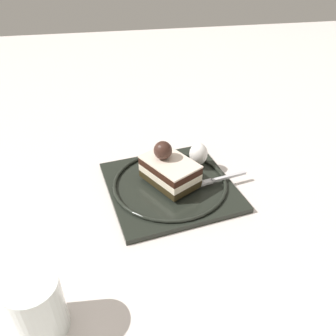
{
  "coord_description": "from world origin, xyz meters",
  "views": [
    {
      "loc": [
        -0.51,
        0.1,
        0.39
      ],
      "look_at": [
        -0.03,
        0.0,
        0.05
      ],
      "focal_mm": 36.6,
      "sensor_mm": 36.0,
      "label": 1
    }
  ],
  "objects": [
    {
      "name": "whipped_cream_dollop",
      "position": [
        0.02,
        -0.07,
        0.04
      ],
      "size": [
        0.04,
        0.04,
        0.04
      ],
      "primitive_type": "ellipsoid",
      "color": "white",
      "rests_on": "dessert_plate"
    },
    {
      "name": "ground_plane",
      "position": [
        0.0,
        0.0,
        0.0
      ],
      "size": [
        2.4,
        2.4,
        0.0
      ],
      "primitive_type": "plane",
      "color": "silver"
    },
    {
      "name": "dessert_plate",
      "position": [
        -0.03,
        0.0,
        0.01
      ],
      "size": [
        0.25,
        0.25,
        0.02
      ],
      "color": "black",
      "rests_on": "ground_plane"
    },
    {
      "name": "cake_slice",
      "position": [
        -0.02,
        0.0,
        0.04
      ],
      "size": [
        0.12,
        0.11,
        0.08
      ],
      "color": "#2F2613",
      "rests_on": "dessert_plate"
    },
    {
      "name": "fork",
      "position": [
        -0.04,
        -0.09,
        0.02
      ],
      "size": [
        0.03,
        0.11,
        0.0
      ],
      "color": "silver",
      "rests_on": "dessert_plate"
    },
    {
      "name": "drink_glass_near",
      "position": [
        -0.26,
        0.2,
        0.04
      ],
      "size": [
        0.06,
        0.06,
        0.08
      ],
      "color": "white",
      "rests_on": "ground_plane"
    }
  ]
}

